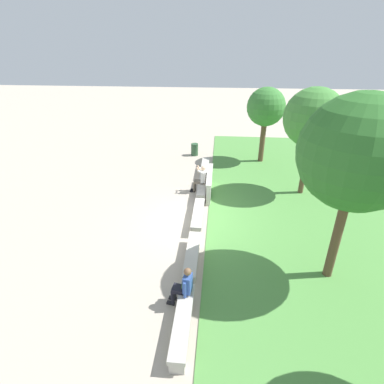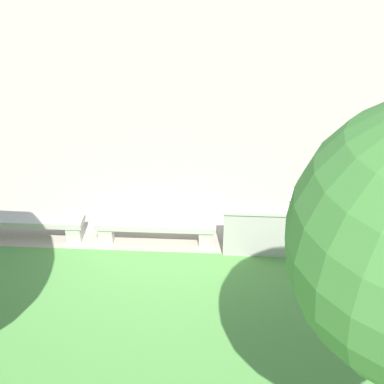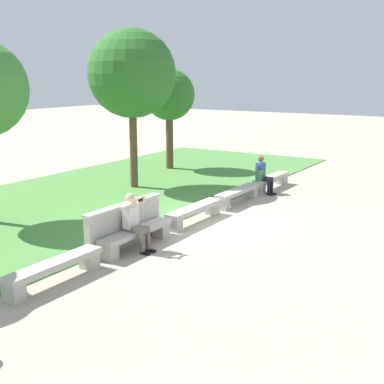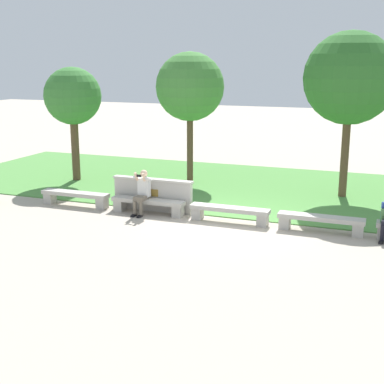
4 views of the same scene
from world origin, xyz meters
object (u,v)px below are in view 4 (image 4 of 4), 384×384
Objects in this scene: bench_mid at (230,212)px; tree_behind_wall at (73,97)px; bench_main at (75,196)px; bench_far at (321,221)px; person_photographer at (142,190)px; tree_left_background at (190,87)px; bench_near at (148,204)px; tree_far_back at (350,79)px.

tree_behind_wall is at bearing 155.58° from bench_mid.
bench_far is at bearing 0.00° from bench_main.
bench_mid is 2.73m from person_photographer.
tree_behind_wall is at bearing 161.51° from bench_far.
tree_left_background is (-2.98, 4.65, 3.23)m from bench_mid.
bench_near is 0.42× the size of tree_far_back.
bench_near is 0.47× the size of tree_left_background.
person_photographer is 0.27× the size of tree_left_background.
tree_far_back reaches higher than person_photographer.
bench_near is 0.54× the size of tree_behind_wall.
bench_mid is (2.55, 0.00, 0.00)m from bench_near.
person_photographer is at bearing -141.84° from tree_far_back.
bench_main is at bearing -57.97° from tree_behind_wall.
tree_left_background is (-0.43, 4.65, 3.23)m from bench_near.
bench_near is at bearing 180.00° from bench_mid.
bench_main is 0.42× the size of tree_far_back.
bench_main is 0.54× the size of tree_behind_wall.
bench_main is at bearing 180.00° from bench_mid.
person_photographer reaches higher than bench_near.
bench_near and bench_far have the same top height.
person_photographer is (-2.69, -0.08, 0.43)m from bench_mid.
tree_far_back is (9.83, 0.94, 0.75)m from tree_behind_wall.
bench_mid is 1.73× the size of person_photographer.
tree_behind_wall reaches higher than person_photographer.
tree_far_back reaches higher than bench_far.
tree_left_background reaches higher than bench_near.
bench_near is 1.00× the size of bench_far.
tree_far_back is (2.71, 4.17, 3.61)m from bench_mid.
bench_far is 0.54× the size of tree_behind_wall.
tree_behind_wall is at bearing 122.03° from bench_main.
person_photographer is 6.03m from tree_behind_wall.
bench_mid is at bearing -24.42° from tree_behind_wall.
bench_near is 5.68m from tree_left_background.
bench_main is 0.47× the size of tree_left_background.
tree_far_back is at bearing 38.42° from bench_near.
bench_far is (7.64, 0.00, 0.00)m from bench_main.
tree_left_background is (2.11, 4.65, 3.23)m from bench_main.
tree_behind_wall reaches higher than bench_mid.
tree_behind_wall is 0.89× the size of tree_left_background.
person_photographer is (-5.24, -0.08, 0.43)m from bench_far.
tree_behind_wall is at bearing -174.53° from tree_far_back.
person_photographer is at bearing -86.52° from tree_left_background.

